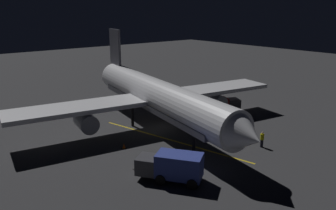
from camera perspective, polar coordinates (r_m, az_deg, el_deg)
name	(u,v)px	position (r m, az deg, el deg)	size (l,w,h in m)	color
ground_plane	(158,129)	(42.96, -1.70, -4.06)	(180.00, 180.00, 0.20)	#313134
apron_guide_stripe	(171,140)	(39.28, 0.47, -5.84)	(0.24, 20.47, 0.01)	gold
airliner	(155,96)	(42.24, -2.13, 1.51)	(35.12, 36.15, 11.51)	white
baggage_truck	(173,167)	(30.05, 0.79, -10.27)	(4.91, 5.88, 2.53)	navy
catering_truck	(218,105)	(49.37, 8.33, -0.04)	(6.01, 4.42, 2.19)	maroon
ground_crew_worker	(262,139)	(38.42, 15.38, -5.53)	(0.40, 0.40, 1.74)	black
traffic_cone_near_left	(203,127)	(42.87, 5.77, -3.68)	(0.50, 0.50, 0.55)	#EA590F
traffic_cone_near_right	(201,126)	(43.17, 5.49, -3.54)	(0.50, 0.50, 0.55)	#EA590F
traffic_cone_under_wing	(136,167)	(32.50, -5.32, -10.26)	(0.50, 0.50, 0.55)	#EA590F
traffic_cone_far	(124,146)	(37.23, -7.35, -6.83)	(0.50, 0.50, 0.55)	#EA590F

